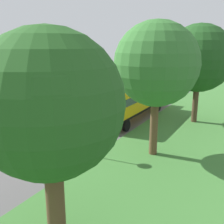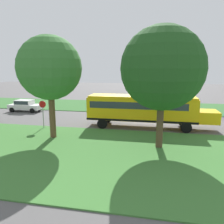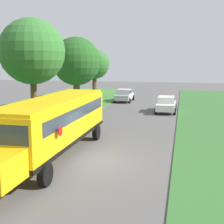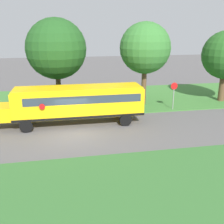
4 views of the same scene
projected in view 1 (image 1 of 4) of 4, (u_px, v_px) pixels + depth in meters
name	position (u px, v px, depth m)	size (l,w,h in m)	color
ground_plane	(113.00, 114.00, 27.06)	(120.00, 120.00, 0.00)	#565454
grass_verge	(216.00, 128.00, 22.35)	(12.00, 80.00, 0.08)	#3D7533
grass_far_side	(48.00, 104.00, 31.29)	(10.00, 80.00, 0.07)	#33662D
school_bus	(133.00, 99.00, 25.19)	(2.84, 12.42, 3.16)	yellow
pickup_truck	(137.00, 86.00, 38.18)	(2.28, 5.40, 2.10)	#283D93
oak_tree_beside_bus	(200.00, 57.00, 22.86)	(5.90, 5.90, 8.78)	#4C3826
oak_tree_roadside_mid	(155.00, 65.00, 15.65)	(5.15, 5.15, 8.43)	brown
oak_tree_far_end	(50.00, 104.00, 8.47)	(5.08, 5.08, 7.61)	brown
stop_sign	(101.00, 133.00, 16.00)	(0.08, 0.68, 2.74)	gray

